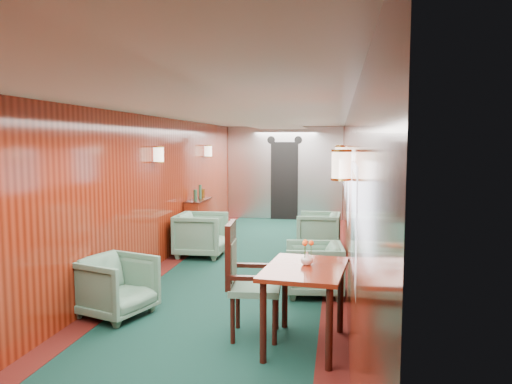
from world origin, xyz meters
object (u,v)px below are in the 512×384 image
side_chair (244,275)px  credenza (198,221)px  armchair_left_near (116,286)px  armchair_left_far (201,235)px  armchair_right_far (319,231)px  armchair_right_near (313,269)px  dining_table (305,280)px

side_chair → credenza: 4.85m
armchair_left_near → armchair_left_far: 3.09m
credenza → armchair_right_far: credenza is taller
armchair_left_far → armchair_right_near: 2.80m
credenza → armchair_right_near: 3.83m
credenza → armchair_left_far: (0.36, -1.07, -0.07)m
side_chair → armchair_right_far: bearing=77.8°
armchair_left_near → armchair_right_near: armchair_left_near is taller
credenza → dining_table: bearing=-62.7°
credenza → armchair_left_near: bearing=-87.0°
armchair_left_near → armchair_left_far: armchair_left_far is taller
armchair_right_near → armchair_right_far: armchair_right_far is taller
credenza → armchair_right_far: bearing=-5.5°
armchair_right_far → armchair_left_near: bearing=-26.7°
armchair_left_far → armchair_left_near: bearing=176.6°
armchair_right_near → side_chair: bearing=-27.9°
armchair_left_far → dining_table: bearing=-151.1°
dining_table → credenza: 5.28m
credenza → armchair_right_far: 2.38m
dining_table → credenza: bearing=123.5°
armchair_left_near → armchair_right_far: (2.16, 3.93, 0.01)m
dining_table → armchair_right_far: size_ratio=1.47×
dining_table → armchair_left_far: size_ratio=1.35×
dining_table → armchair_right_near: size_ratio=1.51×
credenza → side_chair: bearing=-68.4°
side_chair → credenza: bearing=107.1°
credenza → armchair_left_far: 1.13m
dining_table → armchair_left_far: dining_table is taller
side_chair → credenza: (-1.78, 4.51, -0.19)m
dining_table → armchair_right_near: bearing=96.2°
credenza → armchair_right_near: bearing=-51.0°
dining_table → armchair_left_near: 2.28m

